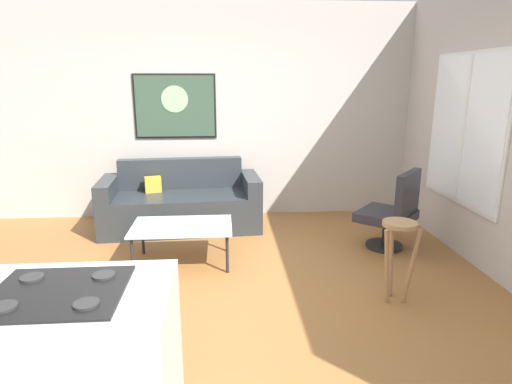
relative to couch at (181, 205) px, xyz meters
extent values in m
cube|color=#986232|center=(0.46, -1.87, -0.32)|extent=(6.40, 6.40, 0.04)
cube|color=#BDB5AB|center=(0.46, 0.56, 1.10)|extent=(6.40, 0.05, 2.80)
cube|color=#BEB3AA|center=(3.08, -1.57, 1.10)|extent=(0.05, 6.40, 2.80)
cube|color=#2B3034|center=(0.00, -0.04, -0.07)|extent=(1.63, 0.92, 0.45)
cube|color=#2B3034|center=(-0.02, 0.29, 0.35)|extent=(1.59, 0.27, 0.39)
cube|color=#2B3034|center=(-0.87, -0.10, 0.03)|extent=(0.24, 0.82, 0.66)
cube|color=#2B3034|center=(0.88, 0.03, 0.03)|extent=(0.24, 0.82, 0.66)
cube|color=gold|center=(-0.35, 0.08, 0.25)|extent=(0.22, 0.15, 0.20)
cube|color=silver|center=(0.11, -1.11, 0.10)|extent=(1.00, 0.65, 0.02)
cylinder|color=#232326|center=(-0.34, -1.38, -0.10)|extent=(0.03, 0.03, 0.38)
cylinder|color=#232326|center=(0.56, -1.38, -0.10)|extent=(0.03, 0.03, 0.38)
cylinder|color=#232326|center=(-0.34, -0.84, -0.10)|extent=(0.03, 0.03, 0.38)
cylinder|color=#232326|center=(0.56, -0.84, -0.10)|extent=(0.03, 0.03, 0.38)
cylinder|color=black|center=(2.32, -0.85, -0.28)|extent=(0.40, 0.40, 0.04)
cylinder|color=black|center=(2.32, -0.85, -0.09)|extent=(0.06, 0.06, 0.34)
cube|color=#292A31|center=(2.32, -0.85, 0.07)|extent=(0.79, 0.80, 0.10)
cube|color=#292A31|center=(2.48, -0.99, 0.36)|extent=(0.44, 0.49, 0.47)
cylinder|color=#A77B4F|center=(1.97, -2.03, 0.39)|extent=(0.28, 0.28, 0.03)
cylinder|color=#A77B4F|center=(1.97, -1.91, 0.04)|extent=(0.04, 0.12, 0.67)
cylinder|color=#A77B4F|center=(1.87, -2.09, 0.04)|extent=(0.12, 0.09, 0.67)
cylinder|color=#A77B4F|center=(2.08, -2.09, 0.04)|extent=(0.12, 0.09, 0.67)
cube|color=silver|center=(-0.50, -3.42, 0.14)|extent=(1.59, 0.70, 0.88)
cube|color=black|center=(-0.22, -3.42, 0.59)|extent=(0.60, 0.52, 0.01)
cylinder|color=#2D2D2D|center=(-0.39, -3.56, 0.60)|extent=(0.11, 0.11, 0.01)
cylinder|color=#2D2D2D|center=(-0.05, -3.56, 0.60)|extent=(0.11, 0.11, 0.01)
cylinder|color=#2D2D2D|center=(-0.39, -3.28, 0.60)|extent=(0.11, 0.11, 0.01)
cylinder|color=#2D2D2D|center=(-0.05, -3.28, 0.60)|extent=(0.11, 0.11, 0.01)
cube|color=black|center=(-0.08, 0.52, 1.19)|extent=(1.06, 0.01, 0.83)
cube|color=#374F3C|center=(-0.08, 0.51, 1.19)|extent=(1.01, 0.02, 0.78)
cylinder|color=#99D78D|center=(-0.08, 0.50, 1.29)|extent=(0.34, 0.01, 0.34)
cube|color=silver|center=(3.05, -0.97, 1.03)|extent=(0.02, 1.42, 1.57)
cube|color=white|center=(3.04, -0.97, 1.03)|extent=(0.01, 1.34, 1.49)
cube|color=silver|center=(3.03, -0.97, 1.03)|extent=(0.01, 0.04, 1.49)
camera|label=1|loc=(0.55, -5.27, 1.53)|focal=30.28mm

